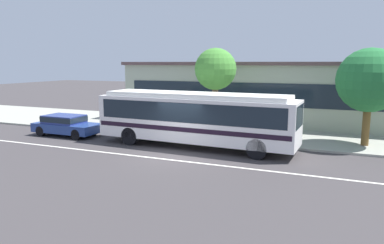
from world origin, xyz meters
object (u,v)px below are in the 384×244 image
Objects in this scene: sedan_behind_bus at (66,124)px; pedestrian_waiting_near_sign at (145,116)px; transit_bus at (195,116)px; street_tree_mid_block at (370,81)px; street_tree_near_stop at (215,70)px.

pedestrian_waiting_near_sign is at bearing 33.35° from sedan_behind_bus.
street_tree_mid_block is at bearing 21.93° from transit_bus.
street_tree_near_stop reaches higher than street_tree_mid_block.
street_tree_near_stop is at bearing 178.50° from street_tree_mid_block.
street_tree_near_stop is at bearing 92.21° from transit_bus.
transit_bus is at bearing 1.49° from sedan_behind_bus.
street_tree_mid_block is at bearing -1.50° from street_tree_near_stop.
street_tree_mid_block is (17.19, 3.65, 2.88)m from sedan_behind_bus.
transit_bus is 2.59× the size of sedan_behind_bus.
transit_bus is 8.75m from sedan_behind_bus.
transit_bus is 6.61× the size of pedestrian_waiting_near_sign.
pedestrian_waiting_near_sign is 13.32m from street_tree_mid_block.
transit_bus is 2.11× the size of street_tree_mid_block.
street_tree_near_stop is (-0.14, 3.65, 2.37)m from transit_bus.
pedestrian_waiting_near_sign is 0.32× the size of street_tree_mid_block.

